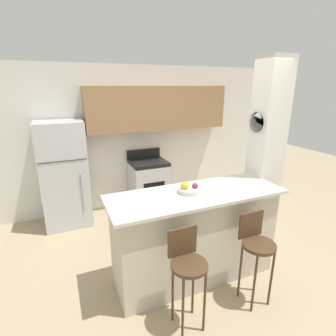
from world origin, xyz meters
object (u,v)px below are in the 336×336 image
object	(u,v)px
refrigerator	(64,175)
bar_stool_right	(256,246)
stove_range	(149,184)
fruit_bowl	(189,189)
bar_stool_left	(187,266)

from	to	relation	value
refrigerator	bar_stool_right	world-z (taller)	refrigerator
refrigerator	stove_range	world-z (taller)	refrigerator
stove_range	fruit_bowl	world-z (taller)	fruit_bowl
refrigerator	fruit_bowl	bearing A→B (deg)	-57.13
refrigerator	bar_stool_right	distance (m)	3.03
bar_stool_right	stove_range	bearing A→B (deg)	96.22
stove_range	bar_stool_right	size ratio (longest dim) A/B	1.09
fruit_bowl	stove_range	bearing A→B (deg)	84.53
stove_range	refrigerator	bearing A→B (deg)	-179.17
refrigerator	bar_stool_left	distance (m)	2.67
refrigerator	fruit_bowl	xyz separation A→B (m)	(1.23, -1.91, 0.27)
bar_stool_left	fruit_bowl	bearing A→B (deg)	61.76
bar_stool_left	fruit_bowl	size ratio (longest dim) A/B	3.80
fruit_bowl	bar_stool_left	bearing A→B (deg)	-118.24
bar_stool_left	bar_stool_right	size ratio (longest dim) A/B	1.00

